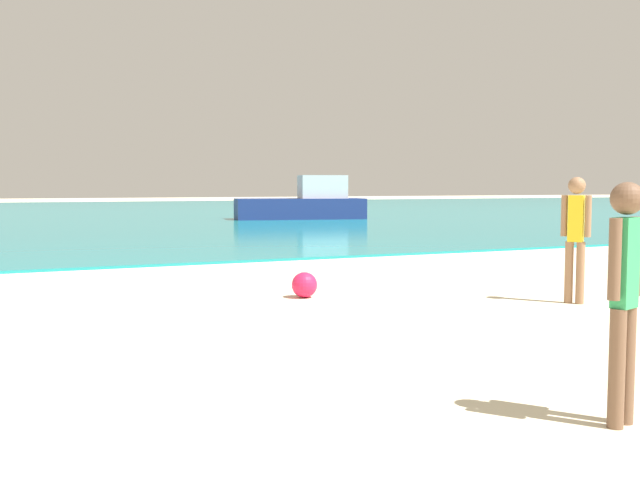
# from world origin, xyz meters

# --- Properties ---
(water) EXTENTS (160.00, 60.00, 0.06)m
(water) POSITION_xyz_m (0.00, 44.41, 0.03)
(water) COLOR teal
(water) RESTS_ON ground
(person_standing) EXTENTS (0.37, 0.22, 1.66)m
(person_standing) POSITION_xyz_m (1.15, 3.53, 0.94)
(person_standing) COLOR brown
(person_standing) RESTS_ON ground
(person_distant) EXTENTS (0.26, 0.35, 1.75)m
(person_distant) POSITION_xyz_m (4.57, 7.56, 1.00)
(person_distant) COLOR #936B4C
(person_distant) RESTS_ON ground
(boat_near) EXTENTS (6.37, 3.12, 2.07)m
(boat_near) POSITION_xyz_m (10.54, 31.39, 0.78)
(boat_near) COLOR navy
(boat_near) RESTS_ON water
(beach_ball) EXTENTS (0.38, 0.38, 0.38)m
(beach_ball) POSITION_xyz_m (1.35, 9.55, 0.19)
(beach_ball) COLOR #E51E4C
(beach_ball) RESTS_ON ground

